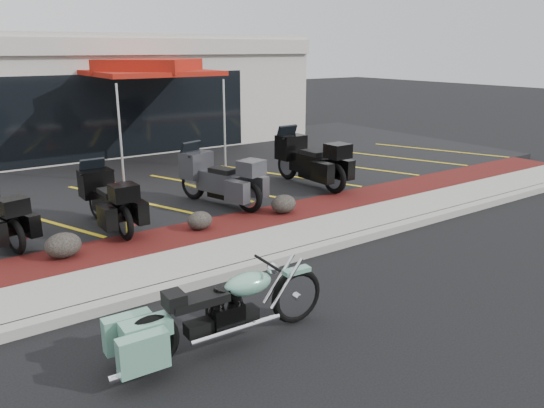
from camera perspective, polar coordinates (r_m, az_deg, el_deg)
ground at (r=8.06m, az=-0.24°, el=-9.71°), size 90.00×90.00×0.00m
curb at (r=8.72m, az=-3.64°, el=-7.11°), size 24.00×0.25×0.15m
sidewalk at (r=9.28m, az=-5.91°, el=-5.67°), size 24.00×1.20×0.15m
mulch_bed at (r=10.28m, az=-9.19°, el=-3.54°), size 24.00×1.20×0.16m
upper_lot at (r=15.14m, az=-18.23°, el=2.32°), size 26.00×9.60×0.15m
dealership_building at (r=20.89m, az=-23.95°, el=10.81°), size 18.00×8.16×4.00m
boulder_left at (r=9.58m, az=-21.54°, el=-4.15°), size 0.60×0.50×0.43m
boulder_mid at (r=10.39m, az=-7.78°, el=-1.76°), size 0.50×0.42×0.35m
boulder_right at (r=11.30m, az=1.25°, el=0.00°), size 0.56×0.47×0.40m
hero_cruiser at (r=7.10m, az=2.63°, el=-9.04°), size 2.88×0.84×1.01m
touring_black_mid at (r=11.42m, az=-18.53°, el=1.54°), size 0.88×2.20×1.27m
touring_grey at (r=12.39m, az=-8.57°, el=3.57°), size 1.55×2.51×1.37m
touring_black_rear at (r=14.17m, az=1.67°, el=5.55°), size 1.06×2.55×1.46m
traffic_cone at (r=14.45m, az=-17.31°, el=3.01°), size 0.43×0.43×0.47m
popup_canopy at (r=16.22m, az=-13.03°, el=13.96°), size 4.19×4.19×3.10m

